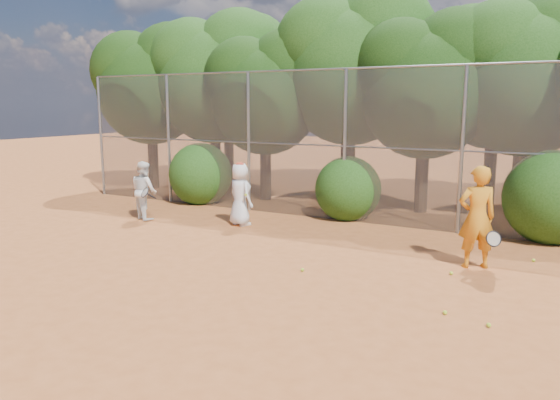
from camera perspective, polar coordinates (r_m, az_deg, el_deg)
The scene contains 22 objects.
ground at distance 9.23m, azimuth -2.18°, elevation -9.66°, with size 80.00×80.00×0.00m, color #AD5727.
fence_back at distance 14.23m, azimuth 10.07°, elevation 5.63°, with size 20.05×0.09×4.03m.
tree_0 at distance 20.85m, azimuth -13.24°, elevation 12.04°, with size 4.38×3.81×6.00m.
tree_1 at distance 19.68m, azimuth -6.71°, elevation 13.04°, with size 4.64×4.03×6.35m.
tree_2 at distance 17.70m, azimuth -1.35°, elevation 11.57°, with size 3.99×3.47×5.47m.
tree_3 at distance 17.54m, azimuth 7.69°, elevation 14.15°, with size 4.89×4.26×6.70m.
tree_4 at distance 16.16m, azimuth 15.24°, elevation 11.99°, with size 4.19×3.64×5.73m.
tree_5 at distance 16.54m, azimuth 24.62°, elevation 12.40°, with size 4.51×3.92×6.17m.
tree_9 at distance 22.14m, azimuth -5.29°, elevation 13.17°, with size 4.83×4.20×6.62m.
tree_10 at distance 19.97m, azimuth 7.36°, elevation 14.32°, with size 5.15×4.48×7.06m.
tree_11 at distance 18.25m, azimuth 21.90°, elevation 12.65°, with size 4.64×4.03×6.35m.
bush_0 at distance 17.42m, azimuth -8.30°, elevation 2.98°, with size 2.00×2.00×2.00m, color #1A4110.
bush_1 at distance 14.95m, azimuth 7.12°, elevation 1.46°, with size 1.80×1.80×1.80m, color #1A4110.
bush_2 at distance 13.87m, azimuth 26.64°, elevation 0.63°, with size 2.20×2.20×2.20m, color #1A4110.
player_yellow at distance 11.00m, azimuth 19.89°, elevation -1.71°, with size 0.94×0.76×1.97m.
player_teen at distance 14.06m, azimuth -4.18°, elevation 0.62°, with size 0.93×0.78×1.64m.
player_white at distance 15.22m, azimuth -14.00°, elevation 0.98°, with size 0.95×0.87×1.59m.
ball_0 at distance 8.41m, azimuth 20.97°, elevation -12.11°, with size 0.07×0.07×0.07m, color #ADCE25.
ball_1 at distance 10.60m, azimuth 17.46°, elevation -7.30°, with size 0.07×0.07×0.07m, color #ADCE25.
ball_2 at distance 8.67m, azimuth 16.86°, elevation -11.19°, with size 0.07×0.07×0.07m, color #ADCE25.
ball_3 at distance 10.32m, azimuth 2.35°, elevation -7.30°, with size 0.07×0.07×0.07m, color #ADCE25.
ball_4 at distance 12.03m, azimuth 24.97°, elevation -5.73°, with size 0.07×0.07×0.07m, color #ADCE25.
Camera 1 is at (4.54, -7.41, 3.11)m, focal length 35.00 mm.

